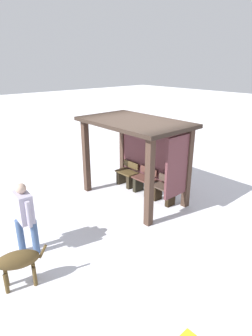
# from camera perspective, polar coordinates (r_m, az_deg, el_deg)

# --- Properties ---
(ground_plane) EXTENTS (60.00, 60.00, 0.00)m
(ground_plane) POSITION_cam_1_polar(r_m,az_deg,el_deg) (8.24, 1.54, -5.97)
(ground_plane) COLOR white
(bus_shelter) EXTENTS (3.00, 1.84, 2.26)m
(bus_shelter) POSITION_cam_1_polar(r_m,az_deg,el_deg) (7.71, 3.38, 5.27)
(bus_shelter) COLOR #412E24
(bus_shelter) RESTS_ON ground
(bench_left_inside) EXTENTS (0.68, 0.41, 0.75)m
(bench_left_inside) POSITION_cam_1_polar(r_m,az_deg,el_deg) (8.91, 0.19, -1.65)
(bench_left_inside) COLOR #4B3B20
(bench_left_inside) RESTS_ON ground
(bench_center_inside) EXTENTS (0.68, 0.42, 0.78)m
(bench_center_inside) POSITION_cam_1_polar(r_m,az_deg,el_deg) (8.38, 3.74, -3.11)
(bench_center_inside) COLOR #553129
(bench_center_inside) RESTS_ON ground
(bench_right_inside) EXTENTS (0.68, 0.35, 0.76)m
(bench_right_inside) POSITION_cam_1_polar(r_m,az_deg,el_deg) (7.90, 7.76, -4.82)
(bench_right_inside) COLOR #44352C
(bench_right_inside) RESTS_ON ground
(person_walking) EXTENTS (0.67, 0.36, 1.55)m
(person_walking) POSITION_cam_1_polar(r_m,az_deg,el_deg) (5.95, -19.92, -8.65)
(person_walking) COLOR #AAA4BD
(person_walking) RESTS_ON ground
(dog) EXTENTS (0.52, 1.03, 0.74)m
(dog) POSITION_cam_1_polar(r_m,az_deg,el_deg) (5.38, -21.84, -17.23)
(dog) COLOR #503D20
(dog) RESTS_ON ground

